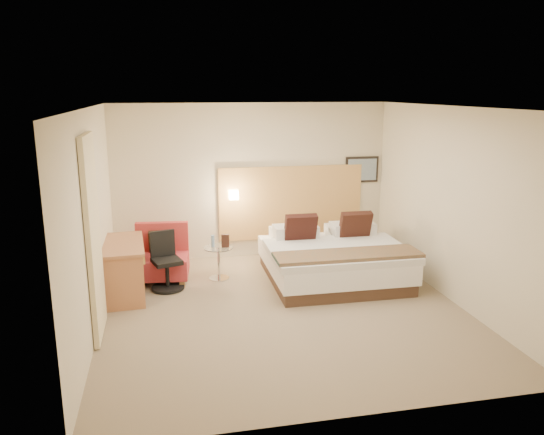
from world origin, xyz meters
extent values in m
cube|color=#806E56|center=(0.00, 0.00, -0.01)|extent=(4.80, 5.00, 0.02)
cube|color=white|center=(0.00, 0.00, 2.71)|extent=(4.80, 5.00, 0.02)
cube|color=beige|center=(0.00, 2.51, 1.35)|extent=(4.80, 0.02, 2.70)
cube|color=beige|center=(0.00, -2.51, 1.35)|extent=(4.80, 0.02, 2.70)
cube|color=beige|center=(-2.41, 0.00, 1.35)|extent=(0.02, 5.00, 2.70)
cube|color=beige|center=(2.41, 0.00, 1.35)|extent=(0.02, 5.00, 2.70)
cube|color=tan|center=(0.70, 2.47, 0.95)|extent=(2.60, 0.04, 1.30)
cube|color=black|center=(2.02, 2.48, 1.50)|extent=(0.62, 0.03, 0.47)
cube|color=gray|center=(2.02, 2.46, 1.50)|extent=(0.54, 0.01, 0.39)
cylinder|color=white|center=(-0.35, 2.42, 1.15)|extent=(0.02, 0.12, 0.02)
cube|color=#F7E5C0|center=(-0.35, 2.36, 1.15)|extent=(0.15, 0.15, 0.15)
cube|color=beige|center=(-2.36, -0.25, 1.22)|extent=(0.06, 0.90, 2.42)
cylinder|color=#8EB5DC|center=(-0.81, 1.44, 0.61)|extent=(0.06, 0.06, 0.19)
cube|color=#381E16|center=(-0.62, 1.37, 0.62)|extent=(0.12, 0.05, 0.21)
cube|color=#432D21|center=(1.02, 1.02, 0.09)|extent=(1.98, 1.98, 0.18)
cube|color=white|center=(1.02, 1.02, 0.33)|extent=(2.04, 2.04, 0.30)
cube|color=silver|center=(1.02, 0.73, 0.54)|extent=(2.10, 1.48, 0.10)
cube|color=white|center=(0.54, 1.77, 0.58)|extent=(0.71, 0.39, 0.18)
cube|color=white|center=(1.51, 1.76, 0.58)|extent=(0.71, 0.39, 0.18)
cube|color=silver|center=(0.54, 1.51, 0.68)|extent=(0.71, 0.39, 0.18)
cube|color=silver|center=(1.51, 1.50, 0.68)|extent=(0.71, 0.39, 0.18)
cube|color=black|center=(0.57, 1.30, 0.76)|extent=(0.51, 0.28, 0.52)
cube|color=black|center=(1.48, 1.30, 0.76)|extent=(0.51, 0.28, 0.52)
cube|color=#B65C25|center=(1.02, 0.33, 0.61)|extent=(2.13, 0.57, 0.05)
cube|color=tan|center=(-1.97, 1.22, 0.05)|extent=(0.09, 0.09, 0.10)
cube|color=#AA7D50|center=(-1.32, 1.15, 0.05)|extent=(0.09, 0.09, 0.10)
cube|color=tan|center=(-1.91, 1.79, 0.05)|extent=(0.09, 0.09, 0.10)
cube|color=tan|center=(-1.26, 1.72, 0.05)|extent=(0.09, 0.09, 0.10)
cube|color=#A92D34|center=(-1.61, 1.47, 0.26)|extent=(0.89, 0.80, 0.31)
cube|color=#B73131|center=(-1.58, 1.77, 0.64)|extent=(0.83, 0.21, 0.46)
cube|color=black|center=(-1.60, 1.65, 0.57)|extent=(0.41, 0.23, 0.40)
cylinder|color=silver|center=(-0.73, 1.38, 0.01)|extent=(0.34, 0.34, 0.02)
cylinder|color=silver|center=(-0.73, 1.38, 0.26)|extent=(0.04, 0.04, 0.49)
cylinder|color=white|center=(-0.73, 1.38, 0.51)|extent=(0.50, 0.50, 0.01)
cube|color=#A3653F|center=(-2.14, 1.00, 0.76)|extent=(0.65, 1.29, 0.04)
cube|color=#B36F46|center=(-2.10, 0.41, 0.37)|extent=(0.52, 0.07, 0.74)
cube|color=tan|center=(-2.17, 1.58, 0.37)|extent=(0.52, 0.07, 0.74)
cube|color=tan|center=(-2.09, 1.00, 0.68)|extent=(0.54, 1.20, 0.10)
cylinder|color=black|center=(-1.53, 1.09, 0.03)|extent=(0.60, 0.60, 0.04)
cylinder|color=black|center=(-1.53, 1.09, 0.23)|extent=(0.07, 0.07, 0.37)
cube|color=black|center=(-1.53, 1.09, 0.44)|extent=(0.49, 0.49, 0.07)
cube|color=black|center=(-1.58, 1.26, 0.67)|extent=(0.37, 0.15, 0.39)
camera|label=1|loc=(-1.52, -6.54, 2.92)|focal=35.00mm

